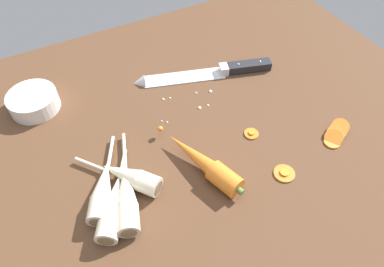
{
  "coord_description": "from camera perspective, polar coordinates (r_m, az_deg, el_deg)",
  "views": [
    {
      "loc": [
        -22.19,
        -44.2,
        58.04
      ],
      "look_at": [
        0.0,
        -2.0,
        1.5
      ],
      "focal_mm": 33.06,
      "sensor_mm": 36.0,
      "label": 1
    }
  ],
  "objects": [
    {
      "name": "parsnip_mid_left",
      "position": [
        0.67,
        -14.2,
        -8.86
      ],
      "size": [
        11.01,
        18.68,
        4.0
      ],
      "color": "beige",
      "rests_on": "ground_plane"
    },
    {
      "name": "parsnip_front",
      "position": [
        0.66,
        -10.5,
        -9.79
      ],
      "size": [
        9.28,
        22.34,
        4.0
      ],
      "color": "beige",
      "rests_on": "ground_plane"
    },
    {
      "name": "ground_plane",
      "position": [
        0.78,
        -0.69,
        -0.67
      ],
      "size": [
        120.0,
        90.0,
        4.0
      ],
      "primitive_type": "cube",
      "color": "brown"
    },
    {
      "name": "carrot_slice_stack",
      "position": [
        0.81,
        22.21,
        -0.07
      ],
      "size": [
        7.21,
        5.46,
        3.43
      ],
      "color": "orange",
      "rests_on": "ground_plane"
    },
    {
      "name": "carrot_slice_stray_near",
      "position": [
        0.72,
        14.68,
        -6.17
      ],
      "size": [
        4.17,
        4.17,
        0.7
      ],
      "color": "orange",
      "rests_on": "ground_plane"
    },
    {
      "name": "whole_carrot",
      "position": [
        0.69,
        2.02,
        -4.81
      ],
      "size": [
        9.55,
        21.79,
        4.2
      ],
      "color": "orange",
      "rests_on": "ground_plane"
    },
    {
      "name": "prep_bowl",
      "position": [
        0.87,
        -24.23,
        4.8
      ],
      "size": [
        11.0,
        11.0,
        4.0
      ],
      "color": "white",
      "rests_on": "ground_plane"
    },
    {
      "name": "parsnip_mid_right",
      "position": [
        0.68,
        -10.02,
        -6.87
      ],
      "size": [
        13.49,
        16.18,
        4.0
      ],
      "color": "beige",
      "rests_on": "ground_plane"
    },
    {
      "name": "parsnip_back",
      "position": [
        0.65,
        -12.67,
        -11.46
      ],
      "size": [
        11.8,
        18.17,
        4.0
      ],
      "color": "beige",
      "rests_on": "ground_plane"
    },
    {
      "name": "chefs_knife",
      "position": [
        0.89,
        1.46,
        9.63
      ],
      "size": [
        34.15,
        13.5,
        4.18
      ],
      "color": "silver",
      "rests_on": "ground_plane"
    },
    {
      "name": "mince_crumbs",
      "position": [
        0.82,
        0.34,
        5.35
      ],
      "size": [
        14.9,
        7.51,
        0.84
      ],
      "color": "silver",
      "rests_on": "ground_plane"
    },
    {
      "name": "carrot_slice_stray_mid",
      "position": [
        0.77,
        9.57,
        0.05
      ],
      "size": [
        3.08,
        3.08,
        0.7
      ],
      "color": "orange",
      "rests_on": "ground_plane"
    }
  ]
}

